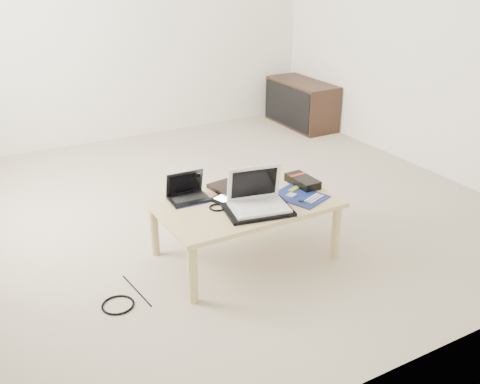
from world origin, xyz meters
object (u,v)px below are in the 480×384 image
media_cabinet (301,104)px  white_laptop (257,199)px  coffee_table (245,207)px  netbook (188,194)px  gpu_box (303,181)px

media_cabinet → white_laptop: bearing=-130.1°
coffee_table → netbook: size_ratio=4.43×
coffee_table → media_cabinet: size_ratio=1.22×
coffee_table → media_cabinet: (1.98, 2.20, -0.10)m
media_cabinet → gpu_box: media_cabinet is taller
coffee_table → netbook: netbook is taller
media_cabinet → white_laptop: size_ratio=2.42×
gpu_box → coffee_table: bearing=-177.1°
netbook → white_laptop: white_laptop is taller
media_cabinet → white_laptop: white_laptop is taller
media_cabinet → gpu_box: 2.66m
media_cabinet → gpu_box: bearing=-125.0°
netbook → white_laptop: size_ratio=0.67×
coffee_table → media_cabinet: 2.96m
netbook → white_laptop: bearing=-47.5°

